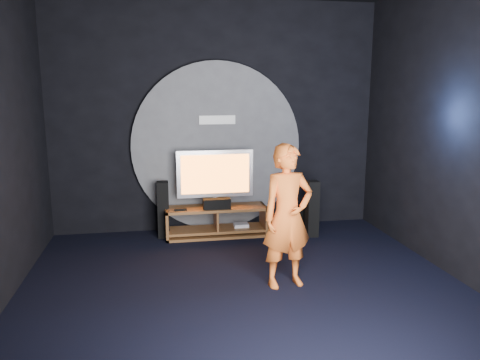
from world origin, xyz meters
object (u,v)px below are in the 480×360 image
object	(u,v)px
tower_speaker_right	(312,209)
player	(288,216)
tower_speaker_left	(163,210)
subwoofer	(306,216)
tv	(215,176)
media_console	(217,223)

from	to	relation	value
tower_speaker_right	player	world-z (taller)	player
tower_speaker_left	player	bearing A→B (deg)	-56.08
subwoofer	tv	bearing A→B (deg)	-175.87
tv	tower_speaker_left	bearing A→B (deg)	179.07
tv	tower_speaker_right	bearing A→B (deg)	-12.99
tower_speaker_left	tower_speaker_right	world-z (taller)	same
tv	tower_speaker_right	size ratio (longest dim) A/B	1.35
tv	subwoofer	distance (m)	1.65
media_console	tv	size ratio (longest dim) A/B	1.32
tower_speaker_right	player	xyz separation A→B (m)	(-0.86, -1.65, 0.38)
media_console	subwoofer	world-z (taller)	media_console
tower_speaker_left	media_console	bearing A→B (deg)	-5.79
media_console	player	distance (m)	2.08
tv	subwoofer	xyz separation A→B (m)	(1.47, 0.11, -0.73)
subwoofer	player	distance (m)	2.36
media_console	tv	xyz separation A→B (m)	(-0.01, 0.07, 0.72)
media_console	player	world-z (taller)	player
media_console	subwoofer	size ratio (longest dim) A/B	4.19
tv	tower_speaker_right	distance (m)	1.53
tower_speaker_right	player	distance (m)	1.90
media_console	player	xyz separation A→B (m)	(0.55, -1.91, 0.61)
tower_speaker_left	tv	bearing A→B (deg)	-0.93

